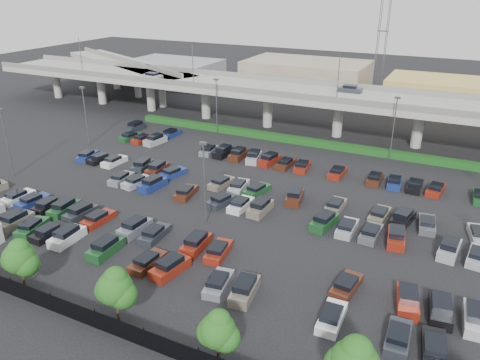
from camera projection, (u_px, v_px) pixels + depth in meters
The scene contains 10 objects.
ground at pixel (236, 198), 62.86m from camera, with size 280.00×280.00×0.00m, color black.
overpass at pixel (312, 96), 86.50m from camera, with size 150.00×13.00×15.80m.
on_ramp at pixel (127, 66), 116.67m from camera, with size 50.93×30.13×8.80m.
hedge at pixel (298, 140), 83.23m from camera, with size 66.00×1.60×1.10m, color #123F14.
fence at pixel (86, 316), 39.47m from camera, with size 70.00×0.10×2.00m.
tree_row at pixel (102, 283), 39.34m from camera, with size 65.07×3.66×5.94m.
parked_cars at pixel (216, 201), 60.48m from camera, with size 63.09×41.58×1.67m.
light_poles at pixel (215, 145), 63.70m from camera, with size 66.90×48.38×10.30m.
distant_buildings at pixel (404, 89), 107.27m from camera, with size 138.00×24.00×9.00m.
comm_tower at pixel (383, 28), 115.97m from camera, with size 2.40×2.40×30.00m.
Camera 1 is at (25.56, -50.66, 27.16)m, focal length 35.00 mm.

